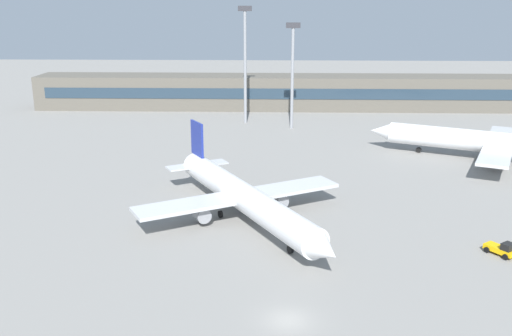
{
  "coord_description": "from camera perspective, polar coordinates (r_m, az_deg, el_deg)",
  "views": [
    {
      "loc": [
        -1.54,
        -47.09,
        28.73
      ],
      "look_at": [
        -4.21,
        40.0,
        3.0
      ],
      "focal_mm": 39.96,
      "sensor_mm": 36.0,
      "label": 1
    }
  ],
  "objects": [
    {
      "name": "airplane_near",
      "position": [
        76.78,
        -1.19,
        -2.96
      ],
      "size": [
        28.04,
        38.57,
        10.53
      ],
      "color": "silver",
      "rests_on": "ground_plane"
    },
    {
      "name": "ground_plane",
      "position": [
        91.71,
        2.63,
        -1.82
      ],
      "size": [
        400.0,
        400.0,
        0.0
      ],
      "primitive_type": "plane",
      "color": "gray"
    },
    {
      "name": "floodlight_tower_east",
      "position": [
        131.24,
        3.67,
        9.96
      ],
      "size": [
        3.2,
        0.8,
        23.98
      ],
      "color": "gray",
      "rests_on": "ground_plane"
    },
    {
      "name": "baggage_tug_yellow",
      "position": [
        73.1,
        23.42,
        -7.45
      ],
      "size": [
        3.35,
        3.79,
        1.75
      ],
      "color": "#F2B20C",
      "rests_on": "ground_plane"
    },
    {
      "name": "airplane_mid",
      "position": [
        113.97,
        22.53,
        2.37
      ],
      "size": [
        43.02,
        31.02,
        11.34
      ],
      "color": "white",
      "rests_on": "ground_plane"
    },
    {
      "name": "floodlight_tower_west",
      "position": [
        136.72,
        -1.1,
        11.02
      ],
      "size": [
        3.2,
        0.8,
        27.52
      ],
      "color": "gray",
      "rests_on": "ground_plane"
    },
    {
      "name": "terminal_building",
      "position": [
        157.85,
        2.31,
        7.61
      ],
      "size": [
        132.08,
        12.13,
        9.0
      ],
      "color": "#5B564C",
      "rests_on": "ground_plane"
    }
  ]
}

